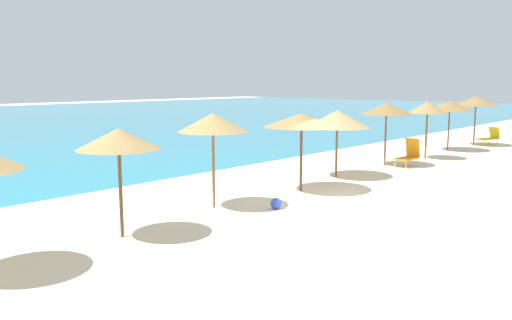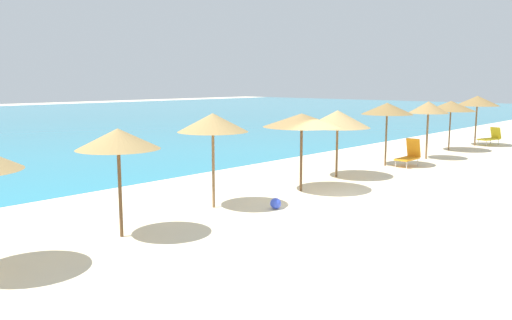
{
  "view_description": "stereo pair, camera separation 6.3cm",
  "coord_description": "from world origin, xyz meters",
  "px_view_note": "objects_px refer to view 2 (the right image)",
  "views": [
    {
      "loc": [
        -13.54,
        -8.83,
        3.72
      ],
      "look_at": [
        -1.16,
        2.4,
        1.19
      ],
      "focal_mm": 36.55,
      "sensor_mm": 36.0,
      "label": 1
    },
    {
      "loc": [
        -13.49,
        -8.88,
        3.72
      ],
      "look_at": [
        -1.16,
        2.4,
        1.19
      ],
      "focal_mm": 36.55,
      "sensor_mm": 36.0,
      "label": 2
    }
  ],
  "objects_px": {
    "beach_umbrella_6": "(338,119)",
    "beach_umbrella_8": "(428,108)",
    "lounge_chair_0": "(491,137)",
    "beach_umbrella_3": "(118,139)",
    "beach_ball": "(276,203)",
    "beach_umbrella_5": "(302,120)",
    "beach_umbrella_7": "(387,109)",
    "beach_umbrella_4": "(213,123)",
    "beach_umbrella_10": "(477,101)",
    "beach_umbrella_9": "(451,106)",
    "lounge_chair_2": "(409,155)"
  },
  "relations": [
    {
      "from": "beach_umbrella_6",
      "to": "beach_umbrella_8",
      "type": "distance_m",
      "value": 7.0
    },
    {
      "from": "beach_umbrella_8",
      "to": "lounge_chair_0",
      "type": "relative_size",
      "value": 1.74
    },
    {
      "from": "beach_umbrella_3",
      "to": "beach_ball",
      "type": "height_order",
      "value": "beach_umbrella_3"
    },
    {
      "from": "beach_umbrella_5",
      "to": "beach_umbrella_7",
      "type": "xyz_separation_m",
      "value": [
        6.84,
        0.54,
        0.11
      ]
    },
    {
      "from": "beach_umbrella_4",
      "to": "beach_ball",
      "type": "height_order",
      "value": "beach_umbrella_4"
    },
    {
      "from": "beach_umbrella_4",
      "to": "beach_ball",
      "type": "xyz_separation_m",
      "value": [
        1.1,
        -1.48,
        -2.36
      ]
    },
    {
      "from": "beach_umbrella_6",
      "to": "beach_umbrella_10",
      "type": "distance_m",
      "value": 13.96
    },
    {
      "from": "beach_umbrella_4",
      "to": "beach_umbrella_5",
      "type": "distance_m",
      "value": 3.65
    },
    {
      "from": "beach_umbrella_5",
      "to": "beach_umbrella_8",
      "type": "height_order",
      "value": "beach_umbrella_8"
    },
    {
      "from": "beach_umbrella_3",
      "to": "beach_ball",
      "type": "relative_size",
      "value": 8.03
    },
    {
      "from": "beach_umbrella_7",
      "to": "beach_umbrella_10",
      "type": "height_order",
      "value": "beach_umbrella_10"
    },
    {
      "from": "beach_umbrella_7",
      "to": "beach_umbrella_9",
      "type": "distance_m",
      "value": 6.9
    },
    {
      "from": "beach_umbrella_7",
      "to": "lounge_chair_0",
      "type": "xyz_separation_m",
      "value": [
        11.13,
        -0.81,
        -2.08
      ]
    },
    {
      "from": "beach_ball",
      "to": "lounge_chair_0",
      "type": "bearing_deg",
      "value": 2.05
    },
    {
      "from": "beach_umbrella_5",
      "to": "lounge_chair_2",
      "type": "height_order",
      "value": "beach_umbrella_5"
    },
    {
      "from": "beach_umbrella_6",
      "to": "beach_ball",
      "type": "xyz_separation_m",
      "value": [
        -5.55,
        -1.59,
        -2.11
      ]
    },
    {
      "from": "beach_umbrella_9",
      "to": "lounge_chair_0",
      "type": "height_order",
      "value": "beach_umbrella_9"
    },
    {
      "from": "beach_umbrella_3",
      "to": "beach_umbrella_7",
      "type": "xyz_separation_m",
      "value": [
        13.98,
        0.58,
        0.16
      ]
    },
    {
      "from": "beach_umbrella_5",
      "to": "beach_ball",
      "type": "distance_m",
      "value": 3.52
    },
    {
      "from": "beach_umbrella_6",
      "to": "lounge_chair_2",
      "type": "height_order",
      "value": "beach_umbrella_6"
    },
    {
      "from": "beach_umbrella_3",
      "to": "beach_umbrella_4",
      "type": "bearing_deg",
      "value": 8.45
    },
    {
      "from": "beach_umbrella_9",
      "to": "beach_umbrella_10",
      "type": "height_order",
      "value": "beach_umbrella_10"
    },
    {
      "from": "beach_umbrella_5",
      "to": "beach_umbrella_8",
      "type": "bearing_deg",
      "value": 0.48
    },
    {
      "from": "beach_umbrella_10",
      "to": "beach_umbrella_9",
      "type": "bearing_deg",
      "value": 176.33
    },
    {
      "from": "beach_umbrella_5",
      "to": "lounge_chair_2",
      "type": "relative_size",
      "value": 1.93
    },
    {
      "from": "beach_umbrella_7",
      "to": "beach_umbrella_4",
      "type": "bearing_deg",
      "value": -179.68
    },
    {
      "from": "beach_umbrella_8",
      "to": "beach_umbrella_9",
      "type": "xyz_separation_m",
      "value": [
        3.72,
        0.42,
        -0.07
      ]
    },
    {
      "from": "beach_umbrella_4",
      "to": "lounge_chair_2",
      "type": "height_order",
      "value": "beach_umbrella_4"
    },
    {
      "from": "beach_umbrella_5",
      "to": "lounge_chair_0",
      "type": "relative_size",
      "value": 1.66
    },
    {
      "from": "beach_umbrella_5",
      "to": "beach_umbrella_7",
      "type": "bearing_deg",
      "value": 4.5
    },
    {
      "from": "beach_umbrella_8",
      "to": "beach_ball",
      "type": "bearing_deg",
      "value": -175.04
    },
    {
      "from": "beach_umbrella_5",
      "to": "beach_umbrella_8",
      "type": "distance_m",
      "value": 10.02
    },
    {
      "from": "beach_umbrella_6",
      "to": "beach_umbrella_8",
      "type": "height_order",
      "value": "beach_umbrella_8"
    },
    {
      "from": "beach_umbrella_4",
      "to": "beach_umbrella_10",
      "type": "xyz_separation_m",
      "value": [
        20.61,
        -0.19,
        0.07
      ]
    },
    {
      "from": "beach_umbrella_3",
      "to": "beach_umbrella_6",
      "type": "height_order",
      "value": "beach_umbrella_3"
    },
    {
      "from": "beach_umbrella_7",
      "to": "beach_umbrella_8",
      "type": "relative_size",
      "value": 1.01
    },
    {
      "from": "beach_umbrella_3",
      "to": "beach_umbrella_5",
      "type": "bearing_deg",
      "value": 0.35
    },
    {
      "from": "beach_umbrella_7",
      "to": "lounge_chair_2",
      "type": "bearing_deg",
      "value": -51.97
    },
    {
      "from": "beach_umbrella_6",
      "to": "beach_umbrella_7",
      "type": "height_order",
      "value": "beach_umbrella_7"
    },
    {
      "from": "beach_umbrella_4",
      "to": "beach_umbrella_10",
      "type": "bearing_deg",
      "value": -0.52
    },
    {
      "from": "beach_umbrella_9",
      "to": "lounge_chair_2",
      "type": "bearing_deg",
      "value": -172.88
    },
    {
      "from": "beach_umbrella_4",
      "to": "lounge_chair_2",
      "type": "distance_m",
      "value": 11.3
    },
    {
      "from": "beach_umbrella_5",
      "to": "lounge_chair_0",
      "type": "distance_m",
      "value": 18.07
    },
    {
      "from": "lounge_chair_2",
      "to": "beach_ball",
      "type": "distance_m",
      "value": 10.02
    },
    {
      "from": "beach_umbrella_6",
      "to": "beach_umbrella_9",
      "type": "xyz_separation_m",
      "value": [
        10.7,
        -0.08,
        0.13
      ]
    },
    {
      "from": "beach_umbrella_9",
      "to": "lounge_chair_2",
      "type": "height_order",
      "value": "beach_umbrella_9"
    },
    {
      "from": "beach_umbrella_9",
      "to": "beach_umbrella_8",
      "type": "bearing_deg",
      "value": -173.61
    },
    {
      "from": "beach_umbrella_10",
      "to": "lounge_chair_2",
      "type": "relative_size",
      "value": 2.1
    },
    {
      "from": "beach_umbrella_5",
      "to": "lounge_chair_2",
      "type": "xyz_separation_m",
      "value": [
        7.48,
        -0.28,
        -1.92
      ]
    },
    {
      "from": "beach_umbrella_3",
      "to": "beach_umbrella_5",
      "type": "relative_size",
      "value": 0.99
    }
  ]
}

